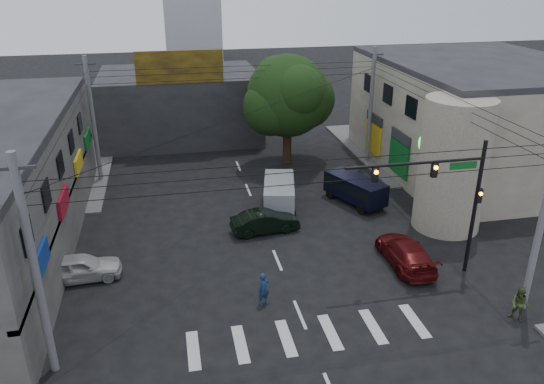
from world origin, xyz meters
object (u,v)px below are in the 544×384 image
object	(u,v)px
silver_minivan	(279,196)
navy_van	(355,191)
utility_pole_near_left	(35,270)
traffic_officer	(264,289)
dark_sedan	(265,222)
pedestrian_olive	(520,305)
street_tree	(288,96)
maroon_sedan	(405,253)
white_compact	(80,267)
utility_pole_far_left	(93,121)
utility_pole_near_right	(542,219)
traffic_gantry	(447,189)
utility_pole_far_right	(371,106)

from	to	relation	value
silver_minivan	navy_van	xyz separation A→B (m)	(5.23, -0.04, -0.08)
silver_minivan	utility_pole_near_left	bearing A→B (deg)	149.43
navy_van	traffic_officer	world-z (taller)	navy_van
dark_sedan	pedestrian_olive	world-z (taller)	pedestrian_olive
street_tree	maroon_sedan	distance (m)	17.62
white_compact	traffic_officer	distance (m)	9.63
utility_pole_far_left	silver_minivan	distance (m)	14.64
traffic_officer	pedestrian_olive	world-z (taller)	pedestrian_olive
street_tree	utility_pole_near_right	world-z (taller)	utility_pole_near_right
maroon_sedan	dark_sedan	bearing A→B (deg)	-37.08
silver_minivan	pedestrian_olive	bearing A→B (deg)	-137.22
dark_sedan	maroon_sedan	distance (m)	8.47
traffic_gantry	silver_minivan	bearing A→B (deg)	123.99
street_tree	utility_pole_near_left	distance (m)	25.95
white_compact	navy_van	distance (m)	18.06
street_tree	utility_pole_far_right	xyz separation A→B (m)	(6.50, -1.00, -0.87)
utility_pole_near_right	utility_pole_far_left	world-z (taller)	same
utility_pole_near_left	navy_van	world-z (taller)	utility_pole_near_left
traffic_gantry	pedestrian_olive	xyz separation A→B (m)	(1.76, -4.35, -3.99)
utility_pole_far_left	pedestrian_olive	bearing A→B (deg)	-46.76
traffic_gantry	navy_van	size ratio (longest dim) A/B	1.49
dark_sedan	silver_minivan	distance (m)	3.32
street_tree	silver_minivan	world-z (taller)	street_tree
utility_pole_far_left	dark_sedan	world-z (taller)	utility_pole_far_left
traffic_gantry	silver_minivan	distance (m)	11.98
dark_sedan	traffic_officer	world-z (taller)	traffic_officer
dark_sedan	silver_minivan	bearing A→B (deg)	-33.48
silver_minivan	navy_van	world-z (taller)	silver_minivan
utility_pole_far_right	pedestrian_olive	size ratio (longest dim) A/B	5.47
traffic_gantry	navy_van	distance (m)	10.23
maroon_sedan	pedestrian_olive	distance (m)	6.33
pedestrian_olive	silver_minivan	bearing A→B (deg)	175.94
traffic_officer	street_tree	bearing A→B (deg)	53.86
traffic_officer	utility_pole_near_right	bearing A→B (deg)	-32.49
maroon_sedan	utility_pole_near_left	bearing A→B (deg)	16.38
utility_pole_near_left	navy_van	distance (m)	21.81
utility_pole_far_left	traffic_officer	world-z (taller)	utility_pole_far_left
silver_minivan	pedestrian_olive	size ratio (longest dim) A/B	2.90
utility_pole_near_left	navy_van	size ratio (longest dim) A/B	1.90
white_compact	silver_minivan	size ratio (longest dim) A/B	0.86
utility_pole_far_right	street_tree	bearing A→B (deg)	171.25
white_compact	silver_minivan	distance (m)	13.29
utility_pole_near_right	traffic_officer	bearing A→B (deg)	167.42
street_tree	silver_minivan	xyz separation A→B (m)	(-2.52, -8.59, -4.49)
silver_minivan	utility_pole_far_left	bearing A→B (deg)	69.93
traffic_gantry	white_compact	xyz separation A→B (m)	(-18.07, 3.16, -4.13)
dark_sedan	pedestrian_olive	bearing A→B (deg)	-144.91
maroon_sedan	navy_van	size ratio (longest dim) A/B	1.01
utility_pole_far_left	maroon_sedan	xyz separation A→B (m)	(17.15, -15.75, -3.90)
utility_pole_far_right	maroon_sedan	distance (m)	16.67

